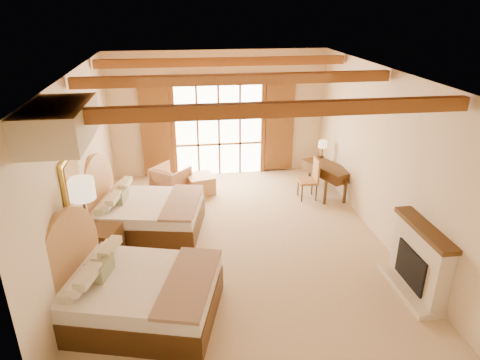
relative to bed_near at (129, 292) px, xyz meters
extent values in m
plane|color=#CFB78D|center=(1.83, 1.99, -0.43)|extent=(7.00, 7.00, 0.00)
plane|color=beige|center=(1.83, 5.49, 1.17)|extent=(5.50, 0.00, 5.50)
plane|color=beige|center=(-0.92, 1.99, 1.17)|extent=(0.00, 7.00, 7.00)
plane|color=beige|center=(4.58, 1.99, 1.17)|extent=(0.00, 7.00, 7.00)
plane|color=#B46E33|center=(1.83, 1.99, 2.77)|extent=(7.00, 7.00, 0.00)
cube|color=white|center=(1.83, 5.45, 0.82)|extent=(2.20, 0.02, 2.50)
cube|color=brown|center=(0.23, 5.42, 0.82)|extent=(0.75, 0.06, 2.40)
cube|color=brown|center=(3.43, 5.42, 0.82)|extent=(0.75, 0.06, 2.40)
cube|color=beige|center=(4.45, -0.01, 0.12)|extent=(0.25, 1.30, 1.10)
cube|color=black|center=(4.38, -0.01, 0.02)|extent=(0.18, 0.80, 0.60)
cube|color=beige|center=(4.36, -0.01, -0.38)|extent=(0.45, 1.40, 0.10)
cube|color=#412513|center=(4.44, -0.01, 0.69)|extent=(0.30, 1.40, 0.08)
cube|color=gold|center=(-0.88, 1.24, 1.32)|extent=(0.05, 0.95, 0.75)
cube|color=gold|center=(-0.85, 1.24, 1.32)|extent=(0.02, 0.82, 0.62)
cube|color=beige|center=(-0.57, -0.01, 2.52)|extent=(0.70, 1.40, 0.45)
cube|color=#412513|center=(0.16, 0.00, -0.22)|extent=(2.51, 2.14, 0.42)
cube|color=silver|center=(0.16, 0.00, 0.11)|extent=(2.46, 2.10, 0.23)
cube|color=#92715A|center=(0.89, 0.00, 0.23)|extent=(1.06, 1.77, 0.05)
cube|color=gray|center=(-0.34, 0.00, 0.35)|extent=(0.24, 0.46, 0.25)
cube|color=#412513|center=(0.12, 2.59, -0.23)|extent=(2.34, 1.94, 0.40)
cube|color=silver|center=(0.12, 2.59, 0.08)|extent=(2.29, 1.90, 0.22)
cube|color=#92715A|center=(0.83, 2.59, 0.21)|extent=(0.92, 1.69, 0.05)
cube|color=gray|center=(-0.36, 2.59, 0.32)|extent=(0.20, 0.44, 0.24)
cube|color=#412513|center=(-0.59, 1.51, -0.10)|extent=(0.68, 0.68, 0.67)
cylinder|color=#3C271D|center=(-0.67, 0.95, -0.41)|extent=(0.26, 0.26, 0.03)
cylinder|color=#3C271D|center=(-0.67, 0.95, 0.38)|extent=(0.04, 0.04, 1.57)
cylinder|color=beige|center=(-0.67, 0.95, 1.24)|extent=(0.39, 0.39, 0.32)
imported|color=tan|center=(0.56, 4.30, -0.09)|extent=(1.05, 1.06, 0.69)
cube|color=#B5714A|center=(1.26, 4.26, -0.21)|extent=(0.73, 0.73, 0.44)
cube|color=#412513|center=(4.25, 3.82, 0.25)|extent=(1.00, 1.42, 0.05)
cube|color=#412513|center=(4.25, 3.82, 0.13)|extent=(0.97, 1.38, 0.21)
cube|color=#A47B46|center=(3.71, 3.60, -0.01)|extent=(0.43, 0.43, 0.06)
cube|color=#A47B46|center=(3.90, 3.60, 0.28)|extent=(0.06, 0.43, 0.52)
cylinder|color=#3C271D|center=(4.29, 4.38, 0.28)|extent=(0.13, 0.13, 0.02)
cylinder|color=#3C271D|center=(4.29, 4.38, 0.44)|extent=(0.03, 0.03, 0.30)
cylinder|color=beige|center=(4.29, 4.38, 0.62)|extent=(0.22, 0.22, 0.17)
camera|label=1|loc=(0.88, -5.21, 3.88)|focal=32.00mm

